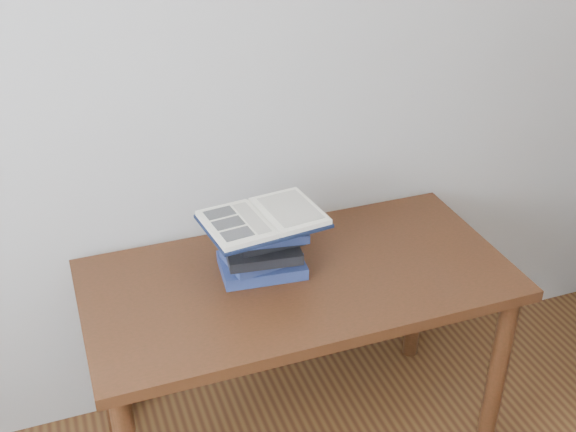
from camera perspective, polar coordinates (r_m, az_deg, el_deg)
name	(u,v)px	position (r m, az deg, el deg)	size (l,w,h in m)	color
desk	(298,301)	(2.26, 0.83, -6.76)	(1.30, 0.65, 0.70)	#411F10
book_stack	(263,245)	(2.17, -1.99, -2.32)	(0.27, 0.21, 0.19)	navy
open_book	(263,219)	(2.09, -1.97, -0.22)	(0.37, 0.27, 0.03)	black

